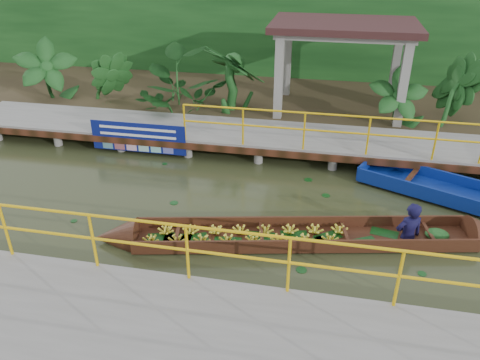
# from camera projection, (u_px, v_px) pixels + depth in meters

# --- Properties ---
(ground) EXTENTS (80.00, 80.00, 0.00)m
(ground) POSITION_uv_depth(u_px,v_px,m) (196.00, 209.00, 10.66)
(ground) COLOR #31371B
(ground) RESTS_ON ground
(land_strip) EXTENTS (30.00, 8.00, 0.45)m
(land_strip) POSITION_uv_depth(u_px,v_px,m) (253.00, 98.00, 17.04)
(land_strip) COLOR #332619
(land_strip) RESTS_ON ground
(far_dock) EXTENTS (16.00, 2.06, 1.66)m
(far_dock) POSITION_uv_depth(u_px,v_px,m) (229.00, 134.00, 13.40)
(far_dock) COLOR gray
(far_dock) RESTS_ON ground
(near_dock) EXTENTS (18.00, 2.40, 1.73)m
(near_dock) POSITION_uv_depth(u_px,v_px,m) (180.00, 350.00, 6.72)
(near_dock) COLOR gray
(near_dock) RESTS_ON ground
(pavilion) EXTENTS (4.40, 3.00, 3.00)m
(pavilion) POSITION_uv_depth(u_px,v_px,m) (344.00, 35.00, 14.26)
(pavilion) COLOR gray
(pavilion) RESTS_ON ground
(foliage_backdrop) EXTENTS (30.00, 0.80, 4.00)m
(foliage_backdrop) POSITION_uv_depth(u_px,v_px,m) (264.00, 35.00, 18.37)
(foliage_backdrop) COLOR #133D15
(foliage_backdrop) RESTS_ON ground
(vendor_boat) EXTENTS (8.46, 2.56, 1.96)m
(vendor_boat) POSITION_uv_depth(u_px,v_px,m) (319.00, 231.00, 9.47)
(vendor_boat) COLOR #39190F
(vendor_boat) RESTS_ON ground
(moored_blue_boat) EXTENTS (4.10, 2.57, 0.96)m
(moored_blue_boat) POSITION_uv_depth(u_px,v_px,m) (477.00, 200.00, 10.71)
(moored_blue_boat) COLOR navy
(moored_blue_boat) RESTS_ON ground
(blue_banner) EXTENTS (2.74, 0.04, 0.86)m
(blue_banner) POSITION_uv_depth(u_px,v_px,m) (138.00, 137.00, 12.95)
(blue_banner) COLOR navy
(blue_banner) RESTS_ON ground
(tropical_plants) EXTENTS (14.38, 1.38, 1.73)m
(tropical_plants) POSITION_uv_depth(u_px,v_px,m) (225.00, 85.00, 14.72)
(tropical_plants) COLOR #133D15
(tropical_plants) RESTS_ON ground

